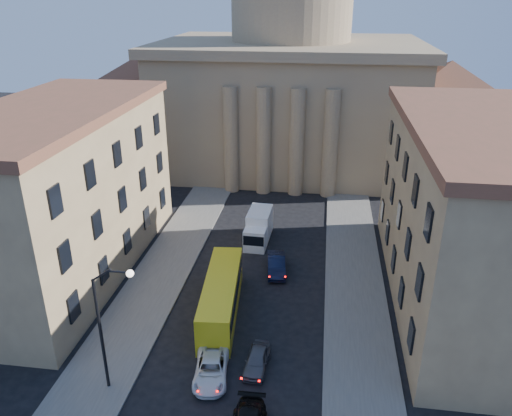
# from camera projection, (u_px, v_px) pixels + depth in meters

# --- Properties ---
(sidewalk_left) EXTENTS (5.00, 60.00, 0.15)m
(sidewalk_left) POSITION_uv_depth(u_px,v_px,m) (147.00, 297.00, 40.98)
(sidewalk_left) COLOR #595651
(sidewalk_left) RESTS_ON ground
(sidewalk_right) EXTENTS (5.00, 60.00, 0.15)m
(sidewalk_right) POSITION_uv_depth(u_px,v_px,m) (357.00, 314.00, 38.81)
(sidewalk_right) COLOR #595651
(sidewalk_right) RESTS_ON ground
(church) EXTENTS (68.02, 28.76, 36.60)m
(church) POSITION_uv_depth(u_px,v_px,m) (290.00, 80.00, 69.16)
(church) COLOR #8D7356
(church) RESTS_ON ground
(building_left) EXTENTS (11.60, 26.60, 14.70)m
(building_left) POSITION_uv_depth(u_px,v_px,m) (60.00, 191.00, 42.75)
(building_left) COLOR tan
(building_left) RESTS_ON ground
(building_right) EXTENTS (11.60, 26.60, 14.70)m
(building_right) POSITION_uv_depth(u_px,v_px,m) (474.00, 214.00, 38.41)
(building_right) COLOR tan
(building_right) RESTS_ON ground
(street_lamp) EXTENTS (2.62, 0.44, 8.83)m
(street_lamp) POSITION_uv_depth(u_px,v_px,m) (107.00, 319.00, 29.62)
(street_lamp) COLOR black
(street_lamp) RESTS_ON ground
(car_left_mid) EXTENTS (2.70, 4.85, 1.28)m
(car_left_mid) POSITION_uv_depth(u_px,v_px,m) (211.00, 369.00, 32.40)
(car_left_mid) COLOR white
(car_left_mid) RESTS_ON ground
(car_right_far) EXTENTS (1.68, 3.72, 1.24)m
(car_right_far) POSITION_uv_depth(u_px,v_px,m) (257.00, 360.00, 33.24)
(car_right_far) COLOR #4D4D52
(car_right_far) RESTS_ON ground
(car_right_distant) EXTENTS (2.11, 4.60, 1.46)m
(car_right_distant) POSITION_uv_depth(u_px,v_px,m) (276.00, 265.00, 44.56)
(car_right_distant) COLOR black
(car_right_distant) RESTS_ON ground
(city_bus) EXTENTS (3.33, 10.76, 2.98)m
(city_bus) POSITION_uv_depth(u_px,v_px,m) (221.00, 295.00, 38.50)
(city_bus) COLOR gold
(city_bus) RESTS_ON ground
(box_truck) EXTENTS (2.34, 5.53, 3.00)m
(box_truck) POSITION_uv_depth(u_px,v_px,m) (258.00, 228.00, 49.85)
(box_truck) COLOR white
(box_truck) RESTS_ON ground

